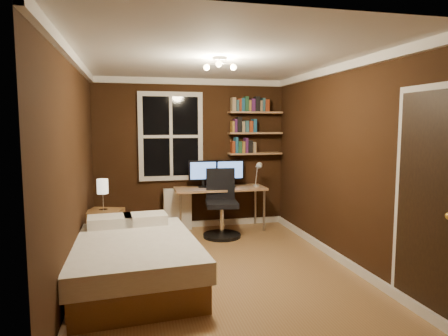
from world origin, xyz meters
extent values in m
plane|color=olive|center=(0.00, 0.00, 0.00)|extent=(4.20, 4.20, 0.00)
cube|color=black|center=(0.00, 2.10, 1.25)|extent=(3.20, 0.04, 2.50)
cube|color=black|center=(-1.60, 0.00, 1.25)|extent=(0.04, 4.20, 2.50)
cube|color=black|center=(1.60, 0.00, 1.25)|extent=(0.04, 4.20, 2.50)
cube|color=white|center=(0.00, 0.00, 2.50)|extent=(3.20, 4.20, 0.02)
cube|color=silver|center=(-0.35, 2.06, 1.55)|extent=(1.06, 0.06, 1.46)
cube|color=#AE7D54|center=(1.08, 1.98, 1.25)|extent=(0.92, 0.22, 0.03)
cube|color=#AE7D54|center=(1.08, 1.98, 1.60)|extent=(0.92, 0.22, 0.03)
cube|color=#AE7D54|center=(1.08, 1.98, 1.95)|extent=(0.92, 0.22, 0.03)
cube|color=brown|center=(-1.00, -0.27, 0.14)|extent=(1.40, 1.90, 0.29)
cube|color=silver|center=(-1.00, -0.27, 0.40)|extent=(1.48, 1.96, 0.22)
cube|color=white|center=(-1.27, 0.42, 0.57)|extent=(0.55, 0.40, 0.13)
cube|color=white|center=(-0.84, 0.45, 0.57)|extent=(0.55, 0.40, 0.13)
cube|color=brown|center=(-1.39, 1.05, 0.29)|extent=(0.58, 0.58, 0.57)
cube|color=silver|center=(-0.27, 1.98, 0.34)|extent=(0.46, 0.16, 0.69)
cube|color=#AE7D54|center=(0.43, 1.80, 0.69)|extent=(1.50, 0.56, 0.04)
cylinder|color=beige|center=(-0.26, 1.56, 0.34)|extent=(0.04, 0.04, 0.67)
cylinder|color=beige|center=(1.11, 1.56, 0.34)|extent=(0.04, 0.04, 0.67)
cylinder|color=beige|center=(-0.26, 2.04, 0.34)|extent=(0.04, 0.04, 0.67)
cylinder|color=beige|center=(1.11, 2.04, 0.34)|extent=(0.04, 0.04, 0.67)
cylinder|color=black|center=(0.35, 1.35, 0.03)|extent=(0.58, 0.58, 0.05)
cylinder|color=silver|center=(0.35, 1.35, 0.27)|extent=(0.06, 0.06, 0.44)
cube|color=black|center=(0.35, 1.35, 0.52)|extent=(0.53, 0.53, 0.08)
cube|color=black|center=(0.38, 1.56, 0.81)|extent=(0.46, 0.11, 0.50)
camera|label=1|loc=(-0.99, -4.57, 1.75)|focal=32.00mm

